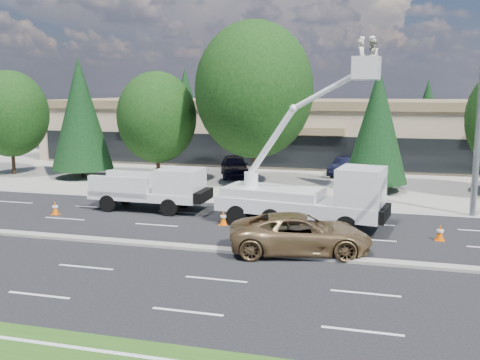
# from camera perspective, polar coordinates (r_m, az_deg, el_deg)

# --- Properties ---
(ground) EXTENTS (140.00, 140.00, 0.00)m
(ground) POSITION_cam_1_polar(r_m,az_deg,el_deg) (21.55, -0.01, -7.74)
(ground) COLOR black
(ground) RESTS_ON ground
(concrete_apron) EXTENTS (140.00, 22.00, 0.01)m
(concrete_apron) POSITION_cam_1_polar(r_m,az_deg,el_deg) (40.74, 7.21, 0.46)
(concrete_apron) COLOR gray
(concrete_apron) RESTS_ON ground
(road_median) EXTENTS (120.00, 0.55, 0.12)m
(road_median) POSITION_cam_1_polar(r_m,az_deg,el_deg) (21.54, -0.01, -7.58)
(road_median) COLOR gray
(road_median) RESTS_ON ground
(strip_mall) EXTENTS (50.40, 15.40, 5.50)m
(strip_mall) POSITION_cam_1_polar(r_m,az_deg,el_deg) (50.27, 8.81, 5.39)
(strip_mall) COLOR tan
(strip_mall) RESTS_ON ground
(tree_front_a) EXTENTS (5.70, 5.70, 7.90)m
(tree_front_a) POSITION_cam_1_polar(r_m,az_deg,el_deg) (44.32, -23.32, 6.50)
(tree_front_a) COLOR #332114
(tree_front_a) RESTS_ON ground
(tree_front_b) EXTENTS (4.45, 4.45, 8.77)m
(tree_front_b) POSITION_cam_1_polar(r_m,az_deg,el_deg) (40.90, -16.65, 6.80)
(tree_front_b) COLOR #332114
(tree_front_b) RESTS_ON ground
(tree_front_c) EXTENTS (5.57, 5.57, 7.73)m
(tree_front_c) POSITION_cam_1_polar(r_m,az_deg,el_deg) (38.13, -8.86, 6.63)
(tree_front_c) COLOR #332114
(tree_front_c) RESTS_ON ground
(tree_front_d) EXTENTS (7.90, 7.90, 10.96)m
(tree_front_d) POSITION_cam_1_polar(r_m,az_deg,el_deg) (35.85, 1.51, 9.59)
(tree_front_d) COLOR #332114
(tree_front_d) RESTS_ON ground
(tree_front_e) EXTENTS (3.98, 3.98, 7.85)m
(tree_front_e) POSITION_cam_1_polar(r_m,az_deg,el_deg) (34.96, 14.43, 5.68)
(tree_front_e) COLOR #332114
(tree_front_e) RESTS_ON ground
(tree_back_a) EXTENTS (4.60, 4.60, 9.06)m
(tree_back_a) POSITION_cam_1_polar(r_m,az_deg,el_deg) (66.14, -5.84, 8.20)
(tree_back_a) COLOR #332114
(tree_back_a) RESTS_ON ground
(tree_back_b) EXTENTS (5.93, 5.93, 11.70)m
(tree_back_b) POSITION_cam_1_polar(r_m,az_deg,el_deg) (62.58, 6.40, 9.41)
(tree_back_b) COLOR #332114
(tree_back_b) RESTS_ON ground
(tree_back_c) EXTENTS (3.82, 3.82, 7.53)m
(tree_back_c) POSITION_cam_1_polar(r_m,az_deg,el_deg) (62.11, 19.33, 6.87)
(tree_back_c) COLOR #332114
(tree_back_c) RESTS_ON ground
(utility_pickup) EXTENTS (6.09, 2.52, 2.32)m
(utility_pickup) POSITION_cam_1_polar(r_m,az_deg,el_deg) (29.08, -9.06, -1.36)
(utility_pickup) COLOR silver
(utility_pickup) RESTS_ON ground
(bucket_truck) EXTENTS (8.49, 3.54, 8.70)m
(bucket_truck) POSITION_cam_1_polar(r_m,az_deg,el_deg) (25.16, 8.16, -0.85)
(bucket_truck) COLOR silver
(bucket_truck) RESTS_ON ground
(traffic_cone_a) EXTENTS (0.40, 0.40, 0.70)m
(traffic_cone_a) POSITION_cam_1_polar(r_m,az_deg,el_deg) (29.47, -19.11, -2.85)
(traffic_cone_a) COLOR #E35A07
(traffic_cone_a) RESTS_ON ground
(traffic_cone_b) EXTENTS (0.40, 0.40, 0.70)m
(traffic_cone_b) POSITION_cam_1_polar(r_m,az_deg,el_deg) (25.73, -1.79, -4.08)
(traffic_cone_b) COLOR #E35A07
(traffic_cone_b) RESTS_ON ground
(traffic_cone_c) EXTENTS (0.40, 0.40, 0.70)m
(traffic_cone_c) POSITION_cam_1_polar(r_m,az_deg,el_deg) (24.30, 4.44, -4.92)
(traffic_cone_c) COLOR #E35A07
(traffic_cone_c) RESTS_ON ground
(traffic_cone_d) EXTENTS (0.40, 0.40, 0.70)m
(traffic_cone_d) POSITION_cam_1_polar(r_m,az_deg,el_deg) (24.68, 20.56, -5.29)
(traffic_cone_d) COLOR #E35A07
(traffic_cone_d) RESTS_ON ground
(minivan) EXTENTS (6.03, 3.75, 1.56)m
(minivan) POSITION_cam_1_polar(r_m,az_deg,el_deg) (21.45, 6.47, -5.72)
(minivan) COLOR olive
(minivan) RESTS_ON ground
(parked_car_west) EXTENTS (3.40, 5.16, 1.63)m
(parked_car_west) POSITION_cam_1_polar(r_m,az_deg,el_deg) (39.89, -0.60, 1.53)
(parked_car_west) COLOR black
(parked_car_west) RESTS_ON ground
(parked_car_east) EXTENTS (2.58, 4.48, 1.40)m
(parked_car_east) POSITION_cam_1_polar(r_m,az_deg,el_deg) (41.19, 11.23, 1.43)
(parked_car_east) COLOR black
(parked_car_east) RESTS_ON ground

